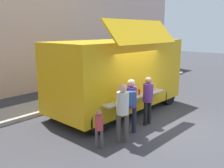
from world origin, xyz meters
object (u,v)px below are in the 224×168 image
at_px(trash_bin, 131,79).
at_px(customer_rear_waiting, 123,108).
at_px(food_truck_main, 118,73).
at_px(customer_front_ordering, 148,97).
at_px(child_near_queue, 99,126).
at_px(customer_mid_with_backpack, 131,101).

bearing_deg(trash_bin, customer_rear_waiting, -145.10).
relative_size(trash_bin, customer_rear_waiting, 0.51).
distance_m(food_truck_main, trash_bin, 4.75).
bearing_deg(food_truck_main, customer_front_ordering, -105.21).
xyz_separation_m(food_truck_main, child_near_queue, (-2.95, -1.77, -0.89)).
bearing_deg(trash_bin, customer_front_ordering, -137.76).
relative_size(food_truck_main, child_near_queue, 5.21).
bearing_deg(trash_bin, customer_mid_with_backpack, -143.26).
distance_m(customer_mid_with_backpack, customer_rear_waiting, 0.70).
distance_m(trash_bin, customer_front_ordering, 6.14).
xyz_separation_m(food_truck_main, trash_bin, (3.99, 2.32, -1.12)).
bearing_deg(trash_bin, child_near_queue, -149.50).
height_order(food_truck_main, child_near_queue, food_truck_main).
distance_m(customer_front_ordering, child_near_queue, 2.44).
height_order(customer_rear_waiting, child_near_queue, customer_rear_waiting).
bearing_deg(customer_mid_with_backpack, customer_front_ordering, -37.98).
bearing_deg(child_near_queue, food_truck_main, -0.34).
relative_size(food_truck_main, customer_mid_with_backpack, 3.31).
distance_m(food_truck_main, customer_rear_waiting, 3.02).
distance_m(customer_front_ordering, customer_rear_waiting, 1.68).
distance_m(customer_mid_with_backpack, child_near_queue, 1.48).
bearing_deg(child_near_queue, customer_mid_with_backpack, -32.60).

